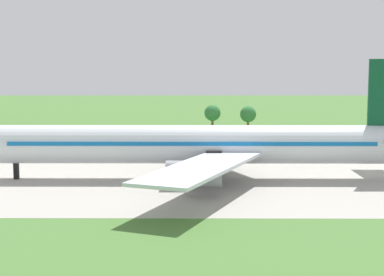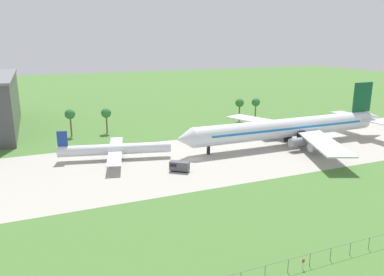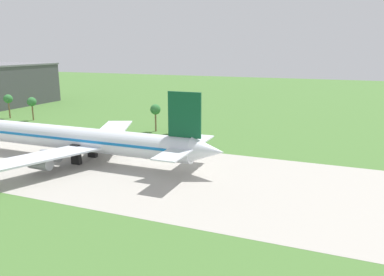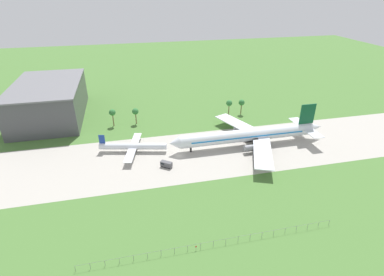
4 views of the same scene
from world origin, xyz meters
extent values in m
cylinder|color=silver|center=(33.91, 2.63, 5.60)|extent=(66.44, 6.07, 6.07)
cube|color=#146BB7|center=(33.91, 2.63, 6.06)|extent=(56.47, 6.19, 0.61)
cube|color=silver|center=(35.53, -12.32, 4.54)|extent=(18.51, 30.68, 0.44)
cube|color=silver|center=(35.53, 17.58, 4.54)|extent=(18.51, 30.68, 0.44)
cylinder|color=gray|center=(32.87, -4.65, 2.78)|extent=(5.46, 2.73, 2.73)
cylinder|color=gray|center=(35.32, -10.72, 2.78)|extent=(5.46, 2.73, 2.73)
cylinder|color=gray|center=(32.87, 9.91, 2.78)|extent=(5.46, 2.73, 2.73)
cylinder|color=gray|center=(35.32, 15.97, 2.78)|extent=(5.46, 2.73, 2.73)
cube|color=black|center=(6.01, 2.63, 2.50)|extent=(0.70, 0.90, 5.00)
cube|color=black|center=(37.24, -0.71, 2.50)|extent=(2.40, 1.20, 5.00)
cube|color=black|center=(37.24, 5.96, 2.50)|extent=(2.40, 1.20, 5.00)
cylinder|color=brown|center=(46.10, 40.78, 3.43)|extent=(0.56, 0.56, 6.86)
sphere|color=#337538|center=(46.10, 40.78, 7.46)|extent=(3.60, 3.60, 3.60)
cylinder|color=brown|center=(38.20, 40.78, 3.56)|extent=(0.56, 0.56, 7.12)
sphere|color=#337538|center=(38.20, 40.78, 7.72)|extent=(3.60, 3.60, 3.60)
camera|label=1|loc=(34.53, -89.12, 17.40)|focal=55.00mm
camera|label=2|loc=(-39.79, -94.27, 33.37)|focal=35.00mm
camera|label=3|loc=(97.52, -73.18, 28.26)|focal=35.00mm
camera|label=4|loc=(-21.13, -117.70, 71.56)|focal=28.00mm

